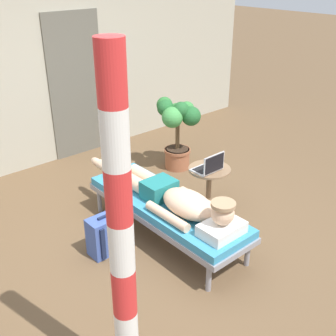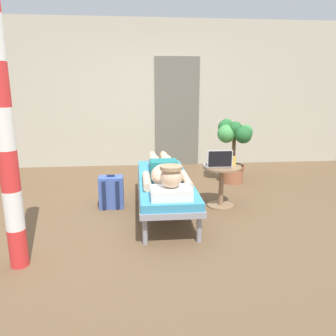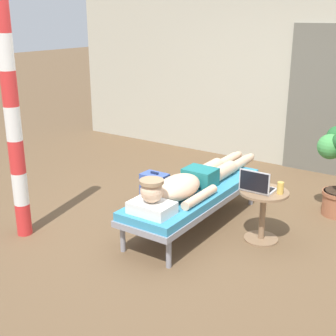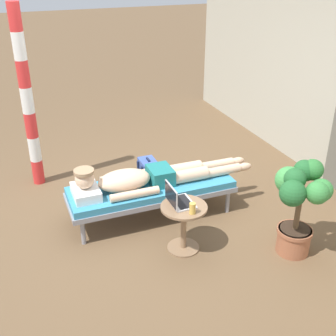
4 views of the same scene
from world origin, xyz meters
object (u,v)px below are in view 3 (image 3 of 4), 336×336
at_px(lounge_chair, 194,195).
at_px(drink_glass, 280,188).
at_px(backpack, 155,190).
at_px(porch_post, 13,124).
at_px(side_table, 263,207).
at_px(person_reclining, 190,182).
at_px(laptop, 257,186).

distance_m(lounge_chair, drink_glass, 0.92).
height_order(lounge_chair, backpack, backpack).
relative_size(drink_glass, porch_post, 0.05).
bearing_deg(side_table, drink_glass, 9.38).
relative_size(lounge_chair, side_table, 3.72).
height_order(person_reclining, side_table, person_reclining).
relative_size(lounge_chair, laptop, 6.27).
xyz_separation_m(person_reclining, porch_post, (-1.34, -1.07, 0.64)).
height_order(person_reclining, drink_glass, person_reclining).
height_order(side_table, laptop, laptop).
bearing_deg(drink_glass, lounge_chair, -172.27).
bearing_deg(backpack, laptop, -6.30).
bearing_deg(porch_post, laptop, 30.86).
xyz_separation_m(backpack, porch_post, (-0.69, -1.35, 0.97)).
relative_size(lounge_chair, drink_glass, 16.91).
height_order(person_reclining, laptop, laptop).
relative_size(person_reclining, backpack, 5.12).
bearing_deg(laptop, backpack, 173.70).
xyz_separation_m(person_reclining, drink_glass, (0.88, 0.21, 0.06)).
xyz_separation_m(drink_glass, backpack, (-1.53, 0.07, -0.38)).
bearing_deg(laptop, drink_glass, 19.91).
bearing_deg(lounge_chair, porch_post, -139.15).
distance_m(lounge_chair, person_reclining, 0.19).
bearing_deg(laptop, porch_post, -149.14).
relative_size(side_table, laptop, 1.69).
distance_m(side_table, laptop, 0.24).
relative_size(person_reclining, drink_glass, 18.88).
xyz_separation_m(laptop, backpack, (-1.32, 0.15, -0.39)).
height_order(lounge_chair, laptop, laptop).
bearing_deg(side_table, laptop, -139.48).
distance_m(person_reclining, side_table, 0.77).
distance_m(laptop, porch_post, 2.41).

